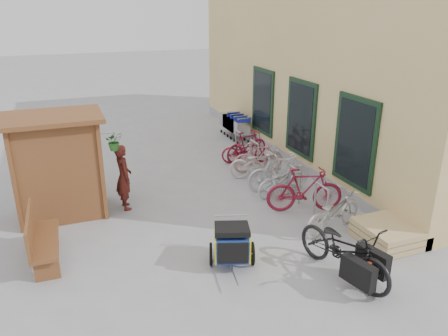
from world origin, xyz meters
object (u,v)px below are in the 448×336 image
object	(u,v)px
person_kiosk	(124,177)
bike_5	(258,157)
kiosk	(53,152)
cargo_bike	(345,250)
bike_0	(333,212)
bike_1	(305,190)
bike_3	(279,172)
bike_2	(282,180)
bench	(40,238)
bike_4	(260,163)
pallet_stack	(386,234)
shopping_carts	(234,123)
bike_6	(247,150)
child_trailer	(232,242)
bike_7	(247,146)

from	to	relation	value
person_kiosk	bike_5	distance (m)	4.23
kiosk	cargo_bike	distance (m)	6.63
person_kiosk	bike_5	world-z (taller)	person_kiosk
kiosk	bike_0	bearing A→B (deg)	-28.39
person_kiosk	bike_1	bearing A→B (deg)	-117.66
cargo_bike	bike_3	size ratio (longest dim) A/B	1.26
bike_2	bike_3	xyz separation A→B (m)	(0.07, 0.30, 0.12)
bench	cargo_bike	distance (m)	5.71
person_kiosk	bike_4	xyz separation A→B (m)	(3.90, 0.57, -0.35)
bike_2	bike_4	distance (m)	1.27
pallet_stack	bike_5	bearing A→B (deg)	98.34
shopping_carts	person_kiosk	world-z (taller)	person_kiosk
kiosk	bike_6	size ratio (longest dim) A/B	1.57
child_trailer	bike_7	bearing A→B (deg)	82.67
bike_5	bike_7	distance (m)	1.04
shopping_carts	bike_3	bearing A→B (deg)	-99.04
bench	cargo_bike	size ratio (longest dim) A/B	0.75
bike_4	shopping_carts	bearing A→B (deg)	5.33
cargo_bike	bike_2	bearing A→B (deg)	66.88
bike_0	bike_7	xyz separation A→B (m)	(0.13, 4.90, 0.04)
bike_7	bike_1	bearing A→B (deg)	160.99
person_kiosk	bike_1	distance (m)	4.34
bike_5	bike_6	xyz separation A→B (m)	(-0.00, 0.83, -0.05)
kiosk	bench	bearing A→B (deg)	-101.27
bike_0	bike_7	size ratio (longest dim) A/B	1.05
cargo_bike	bike_7	size ratio (longest dim) A/B	1.38
bench	bike_7	xyz separation A→B (m)	(6.08, 3.95, -0.05)
bike_0	bike_3	bearing A→B (deg)	-14.94
bike_6	shopping_carts	bearing A→B (deg)	0.68
shopping_carts	bike_1	world-z (taller)	bike_1
bike_5	bike_6	world-z (taller)	bike_5
bike_2	bike_6	xyz separation A→B (m)	(0.16, 2.59, 0.01)
kiosk	person_kiosk	bearing A→B (deg)	-7.38
shopping_carts	bike_3	xyz separation A→B (m)	(-0.79, -4.96, -0.03)
child_trailer	bike_6	distance (m)	5.74
bike_6	bike_4	bearing A→B (deg)	-172.64
bike_4	bike_6	size ratio (longest dim) A/B	1.10
bike_0	pallet_stack	bearing A→B (deg)	-156.25
bench	shopping_carts	size ratio (longest dim) A/B	0.91
shopping_carts	bike_3	distance (m)	5.02
person_kiosk	bike_0	size ratio (longest dim) A/B	0.96
child_trailer	bike_3	xyz separation A→B (m)	(2.51, 2.83, 0.05)
bike_1	bench	bearing A→B (deg)	108.68
person_kiosk	cargo_bike	bearing A→B (deg)	-147.47
kiosk	bike_1	world-z (taller)	kiosk
pallet_stack	bike_2	world-z (taller)	bike_2
bike_2	child_trailer	bearing A→B (deg)	124.02
cargo_bike	bike_0	distance (m)	1.75
bike_0	bike_5	size ratio (longest dim) A/B	1.10
bike_1	bike_7	distance (m)	3.84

